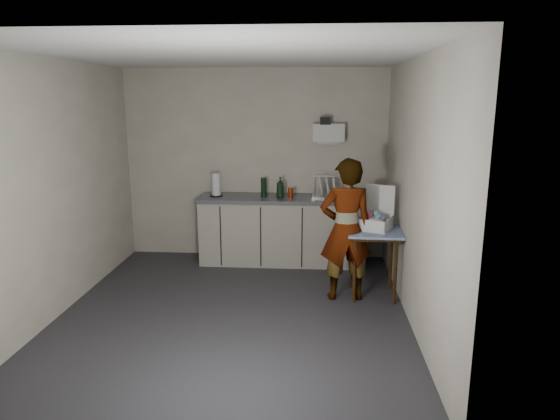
# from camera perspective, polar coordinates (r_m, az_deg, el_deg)

# --- Properties ---
(ground) EXTENTS (4.00, 4.00, 0.00)m
(ground) POSITION_cam_1_polar(r_m,az_deg,el_deg) (5.38, -5.27, -11.59)
(ground) COLOR #2D2C32
(ground) RESTS_ON ground
(wall_back) EXTENTS (3.60, 0.02, 2.60)m
(wall_back) POSITION_cam_1_polar(r_m,az_deg,el_deg) (6.93, -2.83, 5.19)
(wall_back) COLOR #B7B19F
(wall_back) RESTS_ON ground
(wall_right) EXTENTS (0.02, 4.00, 2.60)m
(wall_right) POSITION_cam_1_polar(r_m,az_deg,el_deg) (5.01, 15.07, 1.81)
(wall_right) COLOR #B7B19F
(wall_right) RESTS_ON ground
(wall_left) EXTENTS (0.02, 4.00, 2.60)m
(wall_left) POSITION_cam_1_polar(r_m,az_deg,el_deg) (5.57, -24.05, 2.22)
(wall_left) COLOR #B7B19F
(wall_left) RESTS_ON ground
(ceiling) EXTENTS (3.60, 4.00, 0.01)m
(ceiling) POSITION_cam_1_polar(r_m,az_deg,el_deg) (4.92, -5.91, 17.15)
(ceiling) COLOR white
(ceiling) RESTS_ON wall_back
(kitchen_counter) EXTENTS (2.24, 0.62, 0.91)m
(kitchen_counter) POSITION_cam_1_polar(r_m,az_deg,el_deg) (6.79, 0.32, -2.49)
(kitchen_counter) COLOR black
(kitchen_counter) RESTS_ON ground
(wall_shelf) EXTENTS (0.42, 0.18, 0.37)m
(wall_shelf) POSITION_cam_1_polar(r_m,az_deg,el_deg) (6.77, 5.58, 8.76)
(wall_shelf) COLOR white
(wall_shelf) RESTS_ON ground
(side_table) EXTENTS (0.62, 0.62, 0.77)m
(side_table) POSITION_cam_1_polar(r_m,az_deg,el_deg) (5.67, 10.73, -3.25)
(side_table) COLOR #331F0B
(side_table) RESTS_ON ground
(standing_man) EXTENTS (0.63, 0.46, 1.59)m
(standing_man) POSITION_cam_1_polar(r_m,az_deg,el_deg) (5.51, 7.53, -2.28)
(standing_man) COLOR #B2A593
(standing_man) RESTS_ON ground
(soap_bottle) EXTENTS (0.13, 0.13, 0.28)m
(soap_bottle) POSITION_cam_1_polar(r_m,az_deg,el_deg) (6.60, 0.02, 2.60)
(soap_bottle) COLOR black
(soap_bottle) RESTS_ON kitchen_counter
(soda_can) EXTENTS (0.07, 0.07, 0.13)m
(soda_can) POSITION_cam_1_polar(r_m,az_deg,el_deg) (6.62, 1.21, 1.98)
(soda_can) COLOR red
(soda_can) RESTS_ON kitchen_counter
(dark_bottle) EXTENTS (0.08, 0.08, 0.26)m
(dark_bottle) POSITION_cam_1_polar(r_m,az_deg,el_deg) (6.64, -1.88, 2.59)
(dark_bottle) COLOR black
(dark_bottle) RESTS_ON kitchen_counter
(paper_towel) EXTENTS (0.18, 0.18, 0.32)m
(paper_towel) POSITION_cam_1_polar(r_m,az_deg,el_deg) (6.75, -7.31, 2.83)
(paper_towel) COLOR black
(paper_towel) RESTS_ON kitchen_counter
(dish_rack) EXTENTS (0.44, 0.33, 0.31)m
(dish_rack) POSITION_cam_1_polar(r_m,az_deg,el_deg) (6.70, 5.52, 2.11)
(dish_rack) COLOR white
(dish_rack) RESTS_ON kitchen_counter
(bakery_box) EXTENTS (0.45, 0.46, 0.48)m
(bakery_box) POSITION_cam_1_polar(r_m,az_deg,el_deg) (5.69, 10.80, -1.06)
(bakery_box) COLOR white
(bakery_box) RESTS_ON side_table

